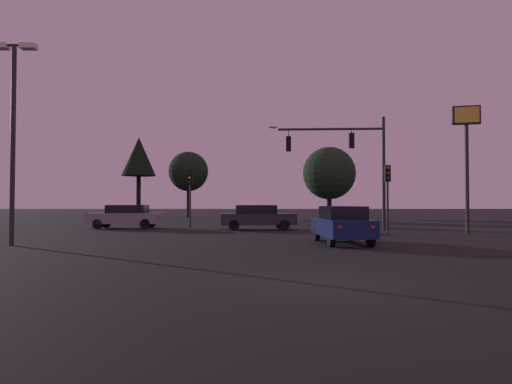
{
  "coord_description": "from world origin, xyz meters",
  "views": [
    {
      "loc": [
        -1.64,
        -8.88,
        1.66
      ],
      "look_at": [
        -1.39,
        17.81,
        2.34
      ],
      "focal_mm": 29.9,
      "sensor_mm": 36.0,
      "label": 1
    }
  ],
  "objects_px": {
    "tree_left_far": "(139,157)",
    "car_crossing_right": "(126,216)",
    "tree_behind_sign": "(329,173)",
    "tree_center_horizon": "(188,172)",
    "traffic_light_corner_right": "(190,187)",
    "car_nearside_lane": "(342,224)",
    "car_crossing_left": "(257,217)",
    "traffic_signal_mast_arm": "(349,153)",
    "traffic_light_corner_left": "(388,185)",
    "parking_lot_lamp_post": "(13,117)",
    "store_sign_illuminated": "(467,140)"
  },
  "relations": [
    {
      "from": "traffic_signal_mast_arm",
      "to": "traffic_light_corner_right",
      "type": "height_order",
      "value": "traffic_signal_mast_arm"
    },
    {
      "from": "traffic_light_corner_left",
      "to": "parking_lot_lamp_post",
      "type": "bearing_deg",
      "value": -158.81
    },
    {
      "from": "traffic_light_corner_right",
      "to": "parking_lot_lamp_post",
      "type": "relative_size",
      "value": 0.48
    },
    {
      "from": "traffic_light_corner_left",
      "to": "store_sign_illuminated",
      "type": "distance_m",
      "value": 4.83
    },
    {
      "from": "parking_lot_lamp_post",
      "to": "tree_behind_sign",
      "type": "height_order",
      "value": "parking_lot_lamp_post"
    },
    {
      "from": "tree_behind_sign",
      "to": "tree_center_horizon",
      "type": "relative_size",
      "value": 1.04
    },
    {
      "from": "traffic_light_corner_right",
      "to": "car_nearside_lane",
      "type": "height_order",
      "value": "traffic_light_corner_right"
    },
    {
      "from": "traffic_signal_mast_arm",
      "to": "tree_center_horizon",
      "type": "xyz_separation_m",
      "value": [
        -12.95,
        22.42,
        0.54
      ]
    },
    {
      "from": "traffic_light_corner_left",
      "to": "traffic_light_corner_right",
      "type": "height_order",
      "value": "traffic_light_corner_right"
    },
    {
      "from": "traffic_signal_mast_arm",
      "to": "tree_center_horizon",
      "type": "bearing_deg",
      "value": 120.01
    },
    {
      "from": "traffic_light_corner_left",
      "to": "tree_center_horizon",
      "type": "xyz_separation_m",
      "value": [
        -14.5,
        24.68,
        2.51
      ]
    },
    {
      "from": "tree_behind_sign",
      "to": "traffic_light_corner_left",
      "type": "bearing_deg",
      "value": -92.49
    },
    {
      "from": "car_crossing_right",
      "to": "car_nearside_lane",
      "type": "bearing_deg",
      "value": -41.34
    },
    {
      "from": "traffic_light_corner_right",
      "to": "tree_left_far",
      "type": "distance_m",
      "value": 15.94
    },
    {
      "from": "parking_lot_lamp_post",
      "to": "tree_left_far",
      "type": "height_order",
      "value": "tree_left_far"
    },
    {
      "from": "car_nearside_lane",
      "to": "tree_center_horizon",
      "type": "xyz_separation_m",
      "value": [
        -10.79,
        30.38,
        4.37
      ]
    },
    {
      "from": "tree_behind_sign",
      "to": "parking_lot_lamp_post",
      "type": "bearing_deg",
      "value": -120.98
    },
    {
      "from": "store_sign_illuminated",
      "to": "traffic_light_corner_left",
      "type": "bearing_deg",
      "value": 175.41
    },
    {
      "from": "tree_left_far",
      "to": "store_sign_illuminated",
      "type": "bearing_deg",
      "value": -41.08
    },
    {
      "from": "traffic_signal_mast_arm",
      "to": "tree_left_far",
      "type": "relative_size",
      "value": 0.84
    },
    {
      "from": "tree_left_far",
      "to": "car_crossing_right",
      "type": "bearing_deg",
      "value": -78.07
    },
    {
      "from": "traffic_light_corner_left",
      "to": "tree_left_far",
      "type": "height_order",
      "value": "tree_left_far"
    },
    {
      "from": "traffic_light_corner_left",
      "to": "parking_lot_lamp_post",
      "type": "xyz_separation_m",
      "value": [
        -16.67,
        -6.46,
        2.36
      ]
    },
    {
      "from": "store_sign_illuminated",
      "to": "parking_lot_lamp_post",
      "type": "bearing_deg",
      "value": -163.62
    },
    {
      "from": "car_nearside_lane",
      "to": "parking_lot_lamp_post",
      "type": "height_order",
      "value": "parking_lot_lamp_post"
    },
    {
      "from": "tree_left_far",
      "to": "tree_center_horizon",
      "type": "xyz_separation_m",
      "value": [
        4.22,
        5.05,
        -1.07
      ]
    },
    {
      "from": "tree_behind_sign",
      "to": "tree_left_far",
      "type": "height_order",
      "value": "tree_left_far"
    },
    {
      "from": "traffic_light_corner_left",
      "to": "tree_behind_sign",
      "type": "height_order",
      "value": "tree_behind_sign"
    },
    {
      "from": "parking_lot_lamp_post",
      "to": "tree_behind_sign",
      "type": "relative_size",
      "value": 1.02
    },
    {
      "from": "car_crossing_left",
      "to": "tree_left_far",
      "type": "distance_m",
      "value": 20.81
    },
    {
      "from": "car_crossing_right",
      "to": "parking_lot_lamp_post",
      "type": "bearing_deg",
      "value": -95.57
    },
    {
      "from": "traffic_signal_mast_arm",
      "to": "store_sign_illuminated",
      "type": "distance_m",
      "value": 6.3
    },
    {
      "from": "traffic_signal_mast_arm",
      "to": "car_crossing_right",
      "type": "relative_size",
      "value": 1.5
    },
    {
      "from": "car_nearside_lane",
      "to": "tree_behind_sign",
      "type": "distance_m",
      "value": 29.33
    },
    {
      "from": "traffic_light_corner_left",
      "to": "traffic_light_corner_right",
      "type": "relative_size",
      "value": 0.98
    },
    {
      "from": "parking_lot_lamp_post",
      "to": "tree_left_far",
      "type": "xyz_separation_m",
      "value": [
        -2.05,
        26.08,
        1.23
      ]
    },
    {
      "from": "traffic_signal_mast_arm",
      "to": "tree_center_horizon",
      "type": "relative_size",
      "value": 0.94
    },
    {
      "from": "tree_center_horizon",
      "to": "car_crossing_right",
      "type": "bearing_deg",
      "value": -93.09
    },
    {
      "from": "traffic_signal_mast_arm",
      "to": "car_crossing_left",
      "type": "xyz_separation_m",
      "value": [
        -5.49,
        1.03,
        -3.82
      ]
    },
    {
      "from": "traffic_light_corner_left",
      "to": "car_crossing_right",
      "type": "bearing_deg",
      "value": 163.09
    },
    {
      "from": "car_nearside_lane",
      "to": "traffic_light_corner_left",
      "type": "bearing_deg",
      "value": 56.94
    },
    {
      "from": "car_crossing_right",
      "to": "tree_behind_sign",
      "type": "relative_size",
      "value": 0.6
    },
    {
      "from": "traffic_signal_mast_arm",
      "to": "car_nearside_lane",
      "type": "distance_m",
      "value": 9.09
    },
    {
      "from": "car_crossing_left",
      "to": "parking_lot_lamp_post",
      "type": "relative_size",
      "value": 0.61
    },
    {
      "from": "traffic_signal_mast_arm",
      "to": "tree_left_far",
      "type": "xyz_separation_m",
      "value": [
        -17.17,
        17.37,
        1.62
      ]
    },
    {
      "from": "tree_behind_sign",
      "to": "tree_center_horizon",
      "type": "xyz_separation_m",
      "value": [
        -15.5,
        1.71,
        0.3
      ]
    },
    {
      "from": "car_crossing_left",
      "to": "car_crossing_right",
      "type": "height_order",
      "value": "same"
    },
    {
      "from": "car_crossing_right",
      "to": "tree_center_horizon",
      "type": "xyz_separation_m",
      "value": [
        1.08,
        19.94,
        4.36
      ]
    },
    {
      "from": "traffic_light_corner_right",
      "to": "car_crossing_left",
      "type": "distance_m",
      "value": 5.53
    },
    {
      "from": "car_crossing_right",
      "to": "tree_behind_sign",
      "type": "distance_m",
      "value": 24.97
    }
  ]
}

